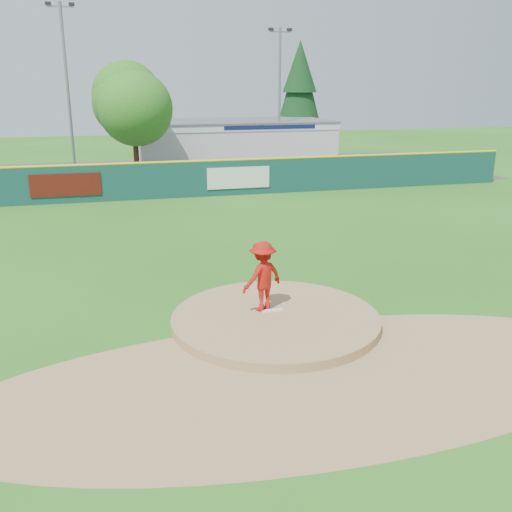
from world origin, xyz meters
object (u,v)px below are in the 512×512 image
object	(u,v)px
pool_building_grp	(232,141)
light_pole_left	(67,84)
deciduous_tree	(133,109)
pitcher	(263,276)
light_pole_right	(280,91)
conifer_tree	(300,90)
van	(174,172)

from	to	relation	value
pool_building_grp	light_pole_left	size ratio (longest dim) A/B	1.38
deciduous_tree	light_pole_left	distance (m)	4.72
light_pole_left	pitcher	bearing A→B (deg)	-77.73
pitcher	light_pole_right	distance (m)	30.30
light_pole_right	pitcher	bearing A→B (deg)	-107.92
deciduous_tree	light_pole_right	size ratio (longest dim) A/B	0.74
conifer_tree	van	bearing A→B (deg)	-134.98
van	light_pole_left	bearing A→B (deg)	81.30
deciduous_tree	pitcher	bearing A→B (deg)	-85.87
van	conifer_tree	distance (m)	18.72
conifer_tree	light_pole_right	xyz separation A→B (m)	(-4.00, -7.00, 0.00)
van	conifer_tree	size ratio (longest dim) A/B	0.51
light_pole_left	light_pole_right	xyz separation A→B (m)	(15.00, 2.00, -0.51)
pool_building_grp	conifer_tree	world-z (taller)	conifer_tree
pitcher	deciduous_tree	distance (m)	24.83
conifer_tree	light_pole_right	world-z (taller)	light_pole_right
pitcher	pool_building_grp	distance (m)	32.14
pitcher	deciduous_tree	bearing A→B (deg)	-109.89
van	conifer_tree	world-z (taller)	conifer_tree
van	pool_building_grp	size ratio (longest dim) A/B	0.32
conifer_tree	pitcher	bearing A→B (deg)	-110.42
pitcher	van	world-z (taller)	pitcher
light_pole_left	deciduous_tree	bearing A→B (deg)	-26.57
pitcher	light_pole_left	world-z (taller)	light_pole_left
deciduous_tree	light_pole_left	bearing A→B (deg)	153.43
pitcher	van	bearing A→B (deg)	-115.14
pool_building_grp	van	bearing A→B (deg)	-123.36
pitcher	deciduous_tree	xyz separation A→B (m)	(-1.77, 24.53, 3.35)
light_pole_right	deciduous_tree	bearing A→B (deg)	-160.02
pool_building_grp	deciduous_tree	distance (m)	11.01
conifer_tree	light_pole_left	xyz separation A→B (m)	(-19.00, -9.00, 0.51)
van	pool_building_grp	world-z (taller)	pool_building_grp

